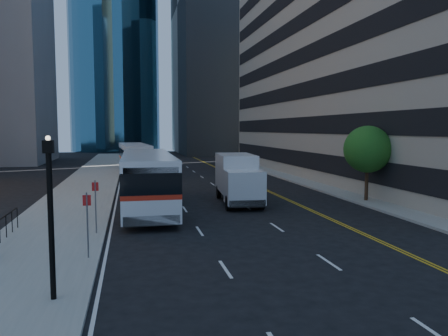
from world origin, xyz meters
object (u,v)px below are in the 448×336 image
object	(u,v)px
bus_rear	(134,157)
bus_front	(147,179)
street_tree	(368,149)
lamp_post	(51,211)
box_truck	(238,178)

from	to	relation	value
bus_rear	bus_front	bearing A→B (deg)	-92.85
bus_front	bus_rear	world-z (taller)	bus_front
street_tree	lamp_post	bearing A→B (deg)	-142.13
lamp_post	box_truck	size ratio (longest dim) A/B	0.65
bus_rear	box_truck	size ratio (longest dim) A/B	1.86
bus_front	bus_rear	distance (m)	23.06
street_tree	bus_front	bearing A→B (deg)	177.35
lamp_post	bus_rear	xyz separation A→B (m)	(2.64, 37.74, -0.92)
street_tree	box_truck	world-z (taller)	street_tree
street_tree	lamp_post	world-z (taller)	street_tree
bus_front	street_tree	bearing A→B (deg)	-2.23
street_tree	box_truck	distance (m)	9.03
street_tree	box_truck	size ratio (longest dim) A/B	0.73
lamp_post	bus_rear	size ratio (longest dim) A/B	0.35
street_tree	lamp_post	xyz separation A→B (m)	(-18.00, -14.00, -0.92)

